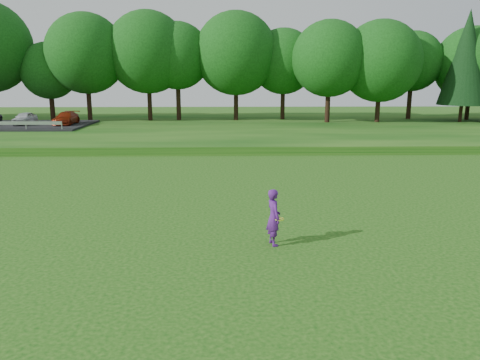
{
  "coord_description": "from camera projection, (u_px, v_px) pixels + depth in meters",
  "views": [
    {
      "loc": [
        1.78,
        -13.11,
        5.51
      ],
      "look_at": [
        2.26,
        5.53,
        1.3
      ],
      "focal_mm": 35.0,
      "sensor_mm": 36.0,
      "label": 1
    }
  ],
  "objects": [
    {
      "name": "woman",
      "position": [
        274.0,
        217.0,
        15.32
      ],
      "size": [
        0.64,
        0.79,
        1.89
      ],
      "color": "#541B7B",
      "rests_on": "ground"
    },
    {
      "name": "treeline",
      "position": [
        211.0,
        50.0,
        49.23
      ],
      "size": [
        104.0,
        7.0,
        15.0
      ],
      "primitive_type": null,
      "color": "#0F3E0E",
      "rests_on": "berm"
    },
    {
      "name": "ground",
      "position": [
        169.0,
        264.0,
        13.96
      ],
      "size": [
        140.0,
        140.0,
        0.0
      ],
      "primitive_type": "plane",
      "color": "#0F440D",
      "rests_on": "ground"
    },
    {
      "name": "berm",
      "position": [
        210.0,
        128.0,
        47.05
      ],
      "size": [
        130.0,
        30.0,
        0.6
      ],
      "primitive_type": "cube",
      "color": "#0F440D",
      "rests_on": "ground"
    },
    {
      "name": "walking_path",
      "position": [
        203.0,
        153.0,
        33.45
      ],
      "size": [
        130.0,
        1.6,
        0.04
      ],
      "primitive_type": "cube",
      "color": "gray",
      "rests_on": "ground"
    }
  ]
}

